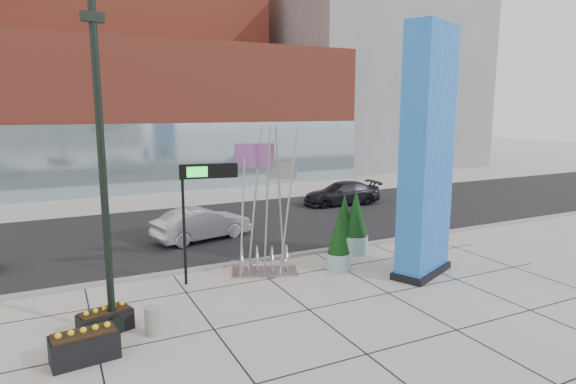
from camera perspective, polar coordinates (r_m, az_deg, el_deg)
name	(u,v)px	position (r m, az deg, el deg)	size (l,w,h in m)	color
ground	(266,304)	(15.48, -2.66, -13.09)	(160.00, 160.00, 0.00)	#9E9991
street_asphalt	(185,231)	(24.52, -12.09, -4.59)	(80.00, 12.00, 0.02)	black
curb_edge	(224,265)	(18.96, -7.56, -8.60)	(80.00, 0.30, 0.12)	gray
tower_podium	(141,115)	(40.64, -16.98, 8.67)	(34.00, 10.00, 11.00)	#A4422F
tower_glass_front	(155,158)	(36.08, -15.49, 3.87)	(34.00, 0.60, 5.00)	#8CA5B2
building_grey_parking	(365,82)	(55.17, 9.07, 12.81)	(20.00, 18.00, 18.00)	slate
blue_pylon	(427,158)	(17.83, 16.15, 3.90)	(2.93, 2.18, 8.91)	#0B37AF
lamp_post	(105,205)	(13.39, -20.88, -1.49)	(0.58, 0.48, 8.67)	black
public_art_sculpture	(265,235)	(17.78, -2.77, -5.15)	(2.67, 1.98, 5.46)	#AEB0B3
concrete_bollard	(152,321)	(13.90, -15.81, -14.49)	(0.40, 0.40, 0.78)	gray
overhead_street_sign	(203,181)	(16.71, -10.04, 1.31)	(1.97, 0.54, 4.19)	black
round_planter_east	(356,223)	(20.46, 8.02, -3.70)	(1.08, 1.08, 2.69)	#90C3BC
round_planter_mid	(344,225)	(20.49, 6.67, -3.88)	(1.01, 1.01, 2.52)	#90C3BC
round_planter_west	(339,242)	(18.32, 6.03, -5.86)	(0.92, 0.92, 2.30)	#90C3BC
box_planter_north	(105,320)	(14.44, -20.83, -14.01)	(1.51, 1.06, 0.75)	black
box_planter_south	(84,345)	(13.16, -22.98, -16.36)	(1.63, 0.95, 0.85)	black
car_silver_mid	(202,224)	(22.71, -10.18, -3.76)	(1.58, 4.54, 1.49)	#B0B3B9
car_dark_east	(342,193)	(30.71, 6.37, -0.18)	(2.02, 4.96, 1.44)	black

